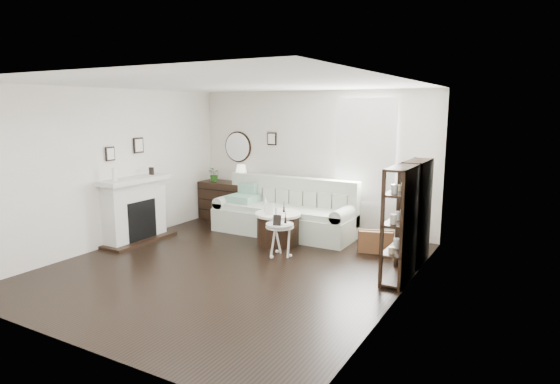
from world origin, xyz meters
The scene contains 18 objects.
room centered at (0.73, 2.70, 1.60)m, with size 5.50×5.50×5.50m.
fireplace centered at (-2.32, 0.30, 0.54)m, with size 0.50×1.40×1.84m.
shelf_unit_far centered at (2.33, 1.55, 0.80)m, with size 0.30×0.80×1.60m.
shelf_unit_near centered at (2.33, 0.65, 0.80)m, with size 0.30×0.80×1.60m.
sofa centered at (-0.23, 2.08, 0.35)m, with size 2.71×0.94×1.05m.
quilt centered at (-1.12, 1.95, 0.61)m, with size 0.55×0.45×0.14m, color #217B53.
suitcase centered at (1.66, 1.75, 0.19)m, with size 0.56×0.19×0.37m, color brown.
dresser centered at (-1.85, 2.47, 0.41)m, with size 1.22×0.52×0.81m.
table_lamp centered at (-1.50, 2.47, 1.01)m, with size 0.25×0.25×0.40m, color beige, non-canonical shape.
potted_plant centered at (-2.16, 2.42, 0.97)m, with size 0.28×0.24×0.31m, color #245819.
drum_table centered at (-0.01, 1.40, 0.28)m, with size 0.81×0.81×0.56m.
pedestal_table centered at (0.38, 0.78, 0.50)m, with size 0.45×0.45×0.55m.
eiffel_drum centered at (0.08, 1.46, 0.65)m, with size 0.10×0.10×0.17m, color black, non-canonical shape.
bottle_drum centered at (-0.21, 1.31, 0.69)m, with size 0.06×0.06×0.27m, color silver.
card_frame_drum centered at (-0.06, 1.20, 0.66)m, with size 0.15×0.01×0.20m, color white.
eiffel_ped centered at (0.47, 0.81, 0.64)m, with size 0.11×0.11×0.18m, color black, non-canonical shape.
flask_ped centered at (0.30, 0.80, 0.67)m, with size 0.13×0.13×0.25m, color silver, non-canonical shape.
card_frame_ped centered at (0.40, 0.66, 0.63)m, with size 0.13×0.01×0.17m, color black.
Camera 1 is at (3.95, -5.54, 2.36)m, focal length 30.00 mm.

